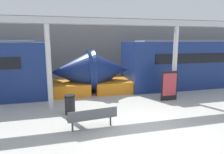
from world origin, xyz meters
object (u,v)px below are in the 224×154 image
poster_board (169,86)px  support_column_near (49,67)px  train_left (216,63)px  support_column_far (175,63)px  trash_bin (70,104)px  bench_near (92,116)px

poster_board → support_column_near: size_ratio=0.41×
train_left → support_column_far: bearing=-153.1°
trash_bin → support_column_far: 6.04m
trash_bin → poster_board: 5.34m
bench_near → poster_board: poster_board is taller
support_column_far → bench_near: bearing=-150.8°
poster_board → train_left: bearing=27.8°
poster_board → support_column_far: support_column_far is taller
bench_near → support_column_near: (-1.56, 2.81, 1.48)m
bench_near → poster_board: bearing=22.2°
bench_near → trash_bin: 1.91m
bench_near → poster_board: size_ratio=1.16×
support_column_far → poster_board: bearing=-143.1°
trash_bin → poster_board: bearing=7.5°
bench_near → trash_bin: trash_bin is taller
bench_near → support_column_near: 3.54m
train_left → trash_bin: size_ratio=21.86×
train_left → poster_board: size_ratio=11.82×
poster_board → support_column_far: (0.47, 0.35, 1.16)m
train_left → support_column_near: bearing=-167.6°
train_left → trash_bin: 11.46m
trash_bin → poster_board: poster_board is taller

